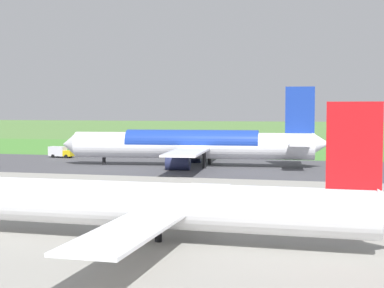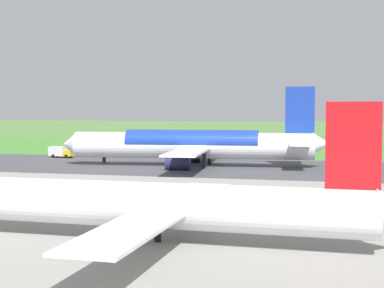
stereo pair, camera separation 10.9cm
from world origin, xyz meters
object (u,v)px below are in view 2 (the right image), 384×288
(service_truck_baggage, at_px, (60,152))
(no_stopping_sign, at_px, (151,144))
(airliner_main, at_px, (194,145))
(airliner_parked_mid, at_px, (160,205))
(traffic_cone_orange, at_px, (135,147))

(service_truck_baggage, bearing_deg, no_stopping_sign, -113.75)
(airliner_main, height_order, airliner_parked_mid, airliner_main)
(service_truck_baggage, xyz_separation_m, traffic_cone_orange, (-5.51, -36.62, -1.13))
(airliner_parked_mid, bearing_deg, airliner_main, -78.54)
(airliner_parked_mid, xyz_separation_m, service_truck_baggage, (48.52, -77.24, -1.92))
(service_truck_baggage, bearing_deg, airliner_main, 160.93)
(airliner_parked_mid, distance_m, service_truck_baggage, 91.23)
(airliner_main, height_order, service_truck_baggage, airliner_main)
(traffic_cone_orange, bearing_deg, airliner_main, 121.42)
(airliner_main, relative_size, traffic_cone_orange, 98.46)
(airliner_main, bearing_deg, traffic_cone_orange, -58.58)
(traffic_cone_orange, bearing_deg, airliner_parked_mid, 110.69)
(airliner_main, bearing_deg, airliner_parked_mid, 101.46)
(no_stopping_sign, bearing_deg, airliner_parked_mid, 108.55)
(no_stopping_sign, distance_m, traffic_cone_orange, 10.57)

